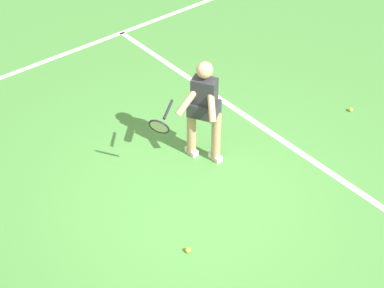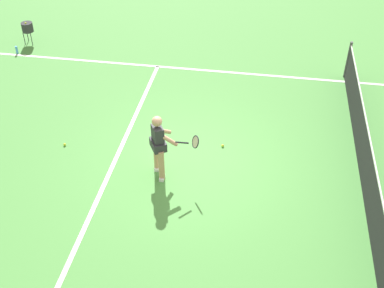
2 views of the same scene
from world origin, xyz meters
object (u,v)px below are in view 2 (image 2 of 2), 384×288
at_px(tennis_ball_mid, 223,146).
at_px(water_bottle, 17,50).
at_px(tennis_player, 160,144).
at_px(tennis_ball_near, 65,144).
at_px(ball_hopper, 27,27).

bearing_deg(tennis_ball_mid, water_bottle, -118.05).
height_order(tennis_player, tennis_ball_mid, tennis_player).
relative_size(tennis_ball_near, tennis_ball_mid, 1.00).
relative_size(tennis_player, tennis_ball_mid, 23.48).
height_order(tennis_ball_mid, water_bottle, water_bottle).
distance_m(tennis_player, ball_hopper, 8.01).
bearing_deg(tennis_player, ball_hopper, -135.34).
relative_size(tennis_ball_mid, ball_hopper, 0.09).
xyz_separation_m(ball_hopper, water_bottle, (0.77, -0.10, -0.43)).
bearing_deg(water_bottle, tennis_player, 49.30).
bearing_deg(water_bottle, ball_hopper, 172.54).
distance_m(tennis_ball_mid, ball_hopper, 8.22).
xyz_separation_m(tennis_player, tennis_ball_near, (-0.64, -2.51, -0.81)).
xyz_separation_m(tennis_ball_near, water_bottle, (-4.29, -3.22, 0.09)).
bearing_deg(ball_hopper, tennis_ball_near, 31.67).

